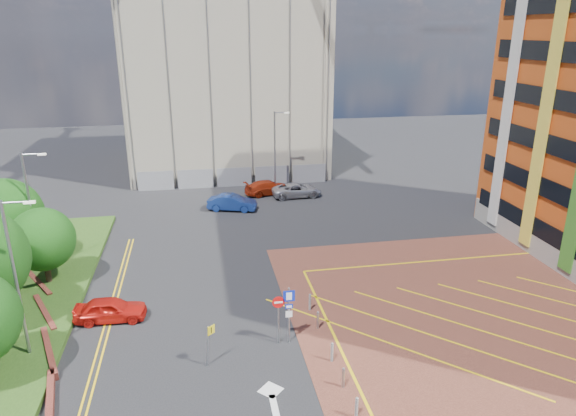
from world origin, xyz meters
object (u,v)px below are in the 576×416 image
object	(u,v)px
sign_cluster	(285,310)
car_red_left	(110,309)
tree_c	(42,239)
car_silver_back	(297,190)
lamp_left_far	(32,208)
warning_sign	(209,340)
car_blue_back	(232,203)
car_red_back	(269,187)
lamp_left_near	(16,274)
lamp_back	(276,148)
tree_d	(5,216)

from	to	relation	value
sign_cluster	car_red_left	world-z (taller)	sign_cluster
car_red_left	tree_c	bearing A→B (deg)	44.00
car_silver_back	lamp_left_far	bearing A→B (deg)	120.71
warning_sign	car_red_left	distance (m)	7.52
car_blue_back	car_red_back	xyz separation A→B (m)	(3.96, 4.16, -0.02)
lamp_left_near	tree_c	bearing A→B (deg)	97.69
sign_cluster	car_silver_back	bearing A→B (deg)	77.46
sign_cluster	lamp_left_far	bearing A→B (deg)	143.18
lamp_left_far	lamp_back	bearing A→B (deg)	40.86
lamp_left_near	car_silver_back	bearing A→B (deg)	52.17
car_blue_back	car_silver_back	size ratio (longest dim) A/B	0.91
tree_c	car_red_left	xyz separation A→B (m)	(4.50, -5.05, -2.52)
sign_cluster	car_silver_back	distance (m)	25.00
tree_d	sign_cluster	bearing A→B (deg)	-35.58
tree_c	lamp_left_near	bearing A→B (deg)	-82.31
car_red_back	lamp_left_near	bearing A→B (deg)	135.58
lamp_left_far	lamp_left_near	bearing A→B (deg)	-78.69
lamp_left_far	lamp_back	size ratio (longest dim) A/B	1.00
tree_c	lamp_left_near	size ratio (longest dim) A/B	0.61
lamp_left_far	car_red_back	size ratio (longest dim) A/B	1.66
tree_c	car_blue_back	distance (m)	17.99
tree_c	sign_cluster	bearing A→B (deg)	-33.16
tree_d	warning_sign	distance (m)	18.63
lamp_left_near	car_red_left	size ratio (longest dim) A/B	2.03
tree_c	car_red_left	distance (m)	7.22
lamp_left_near	car_red_left	distance (m)	6.03
tree_d	car_red_left	world-z (taller)	tree_d
car_red_left	car_silver_back	world-z (taller)	car_red_left
lamp_back	car_blue_back	bearing A→B (deg)	-131.71
tree_d	lamp_left_far	xyz separation A→B (m)	(2.08, -1.00, 0.79)
lamp_left_near	lamp_back	bearing A→B (deg)	57.60
tree_c	car_red_left	world-z (taller)	tree_c
lamp_left_near	lamp_left_far	world-z (taller)	same
tree_c	car_red_back	distance (m)	23.69
lamp_left_near	car_red_back	size ratio (longest dim) A/B	1.66
tree_d	car_blue_back	size ratio (longest dim) A/B	1.38
warning_sign	car_red_left	xyz separation A→B (m)	(-5.35, 5.22, -0.76)
car_blue_back	warning_sign	bearing A→B (deg)	-170.60
car_blue_back	car_red_back	size ratio (longest dim) A/B	0.91
lamp_left_near	lamp_back	world-z (taller)	lamp_left_near
lamp_left_far	tree_d	bearing A→B (deg)	154.32
lamp_back	car_red_left	distance (m)	26.75
lamp_back	sign_cluster	bearing A→B (deg)	-97.97
lamp_left_far	car_red_left	size ratio (longest dim) A/B	2.03
car_silver_back	tree_d	bearing A→B (deg)	116.24
car_red_left	lamp_left_far	bearing A→B (deg)	39.85
lamp_left_near	warning_sign	size ratio (longest dim) A/B	3.57
sign_cluster	car_blue_back	size ratio (longest dim) A/B	0.73
tree_d	lamp_left_near	world-z (taller)	lamp_left_near
car_red_left	car_red_back	size ratio (longest dim) A/B	0.82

